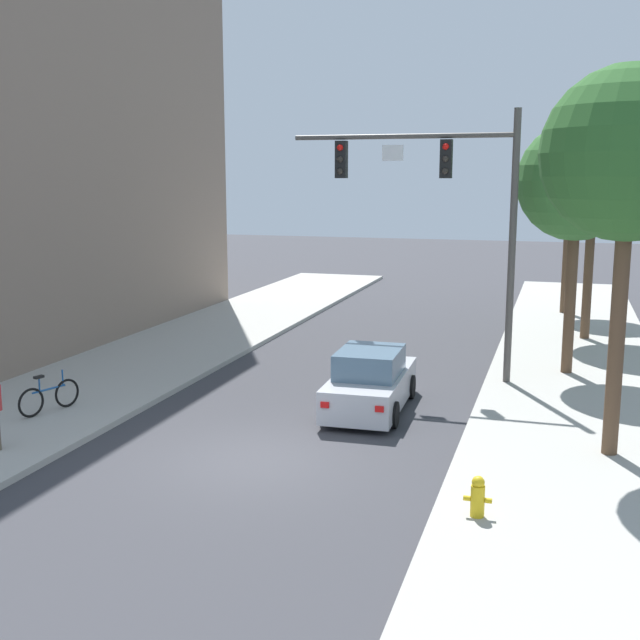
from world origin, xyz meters
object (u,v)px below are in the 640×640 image
object	(u,v)px
street_tree_third	(594,179)
bicycle_leaning	(49,397)
traffic_signal_mast	(449,195)
car_lead_silver	(370,383)
street_tree_nearest	(629,155)
street_tree_farthest	(571,174)
street_tree_second	(577,182)
fire_hydrant	(478,496)

from	to	relation	value
street_tree_third	bicycle_leaning	bearing A→B (deg)	-133.65
street_tree_third	traffic_signal_mast	bearing A→B (deg)	-119.58
car_lead_silver	street_tree_nearest	xyz separation A→B (m)	(5.62, -2.04, 5.53)
traffic_signal_mast	street_tree_farthest	world-z (taller)	traffic_signal_mast
traffic_signal_mast	street_tree_farthest	distance (m)	12.95
street_tree_farthest	street_tree_nearest	bearing A→B (deg)	-86.84
street_tree_second	street_tree_third	size ratio (longest dim) A/B	0.95
car_lead_silver	street_tree_farthest	bearing A→B (deg)	73.72
bicycle_leaning	street_tree_second	bearing A→B (deg)	33.20
car_lead_silver	street_tree_farthest	world-z (taller)	street_tree_farthest
car_lead_silver	street_tree_third	size ratio (longest dim) A/B	0.56
fire_hydrant	street_tree_nearest	xyz separation A→B (m)	(2.31, 3.97, 5.75)
fire_hydrant	street_tree_farthest	size ratio (longest dim) A/B	0.10
street_tree_third	street_tree_farthest	world-z (taller)	street_tree_third
traffic_signal_mast	street_tree_nearest	world-z (taller)	street_tree_nearest
car_lead_silver	bicycle_leaning	size ratio (longest dim) A/B	2.51
traffic_signal_mast	fire_hydrant	world-z (taller)	traffic_signal_mast
street_tree_nearest	street_tree_farthest	distance (m)	17.93
traffic_signal_mast	car_lead_silver	size ratio (longest dim) A/B	1.75
street_tree_second	fire_hydrant	bearing A→B (deg)	-97.47
traffic_signal_mast	fire_hydrant	xyz separation A→B (m)	(1.95, -9.36, -4.82)
traffic_signal_mast	street_tree_third	xyz separation A→B (m)	(4.01, 7.06, 0.43)
bicycle_leaning	fire_hydrant	xyz separation A→B (m)	(10.69, -3.06, -0.03)
traffic_signal_mast	street_tree_second	size ratio (longest dim) A/B	1.03
bicycle_leaning	street_tree_nearest	size ratio (longest dim) A/B	0.22
car_lead_silver	street_tree_second	distance (m)	8.49
street_tree_nearest	street_tree_second	distance (m)	7.10
car_lead_silver	fire_hydrant	world-z (taller)	car_lead_silver
street_tree_nearest	street_tree_farthest	bearing A→B (deg)	93.16
fire_hydrant	street_tree_nearest	size ratio (longest dim) A/B	0.09
street_tree_nearest	street_tree_third	bearing A→B (deg)	91.15
street_tree_second	street_tree_third	xyz separation A→B (m)	(0.62, 5.42, 0.07)
traffic_signal_mast	street_tree_farthest	size ratio (longest dim) A/B	1.01
fire_hydrant	street_tree_second	xyz separation A→B (m)	(1.44, 10.99, 5.18)
car_lead_silver	street_tree_second	bearing A→B (deg)	46.36
street_tree_third	car_lead_silver	bearing A→B (deg)	-117.30
bicycle_leaning	street_tree_third	xyz separation A→B (m)	(12.75, 13.36, 5.22)
bicycle_leaning	street_tree_third	bearing A→B (deg)	46.35
bicycle_leaning	street_tree_nearest	bearing A→B (deg)	4.02
bicycle_leaning	fire_hydrant	size ratio (longest dim) A/B	2.37
traffic_signal_mast	fire_hydrant	size ratio (longest dim) A/B	10.42
bicycle_leaning	fire_hydrant	world-z (taller)	bicycle_leaning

